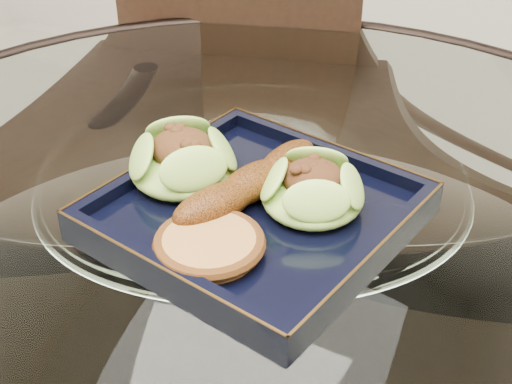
% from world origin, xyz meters
% --- Properties ---
extents(dining_table, '(1.13, 1.13, 0.77)m').
position_xyz_m(dining_table, '(-0.00, -0.00, 0.60)').
color(dining_table, white).
rests_on(dining_table, ground).
extents(dining_chair, '(0.51, 0.51, 0.99)m').
position_xyz_m(dining_chair, '(-0.20, 0.38, 0.55)').
color(dining_chair, black).
rests_on(dining_chair, ground).
extents(navy_plate, '(0.33, 0.33, 0.02)m').
position_xyz_m(navy_plate, '(0.01, -0.02, 0.77)').
color(navy_plate, black).
rests_on(navy_plate, dining_table).
extents(lettuce_wrap_left, '(0.13, 0.13, 0.04)m').
position_xyz_m(lettuce_wrap_left, '(-0.08, -0.00, 0.80)').
color(lettuce_wrap_left, '#73A530').
rests_on(lettuce_wrap_left, navy_plate).
extents(lettuce_wrap_right, '(0.11, 0.11, 0.04)m').
position_xyz_m(lettuce_wrap_right, '(0.06, -0.00, 0.80)').
color(lettuce_wrap_right, '#74A830').
rests_on(lettuce_wrap_right, navy_plate).
extents(roasted_plantain, '(0.11, 0.19, 0.04)m').
position_xyz_m(roasted_plantain, '(0.00, -0.01, 0.80)').
color(roasted_plantain, '#69310B').
rests_on(roasted_plantain, navy_plate).
extents(crumb_patty, '(0.12, 0.12, 0.02)m').
position_xyz_m(crumb_patty, '(-0.00, -0.10, 0.79)').
color(crumb_patty, '#AE6E3A').
rests_on(crumb_patty, navy_plate).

